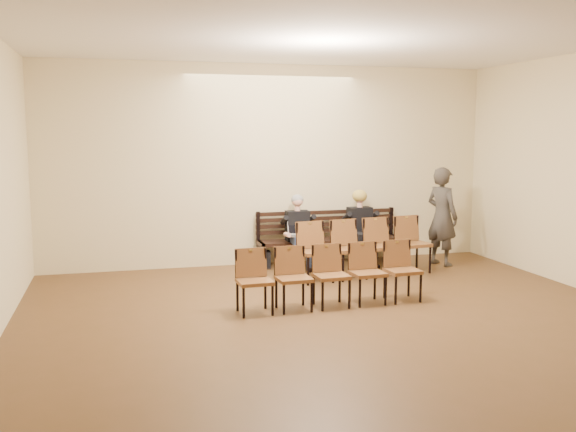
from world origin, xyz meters
name	(u,v)px	position (x,y,z in m)	size (l,w,h in m)	color
ground	(384,357)	(0.00, 0.00, 0.00)	(10.00, 10.00, 0.00)	#54351D
room_walls	(360,114)	(0.00, 0.79, 2.54)	(8.02, 10.01, 3.51)	beige
bench	(330,251)	(0.98, 4.65, 0.23)	(2.60, 0.90, 0.45)	black
seated_man	(299,233)	(0.37, 4.53, 0.60)	(0.50, 0.69, 1.19)	black
seated_woman	(361,230)	(1.53, 4.53, 0.61)	(0.52, 0.72, 1.21)	black
laptop	(300,236)	(0.34, 4.36, 0.58)	(0.35, 0.28, 0.26)	silver
water_bottle	(374,234)	(1.69, 4.33, 0.56)	(0.07, 0.07, 0.22)	silver
bag	(259,260)	(-0.31, 4.63, 0.14)	(0.39, 0.27, 0.29)	black
passerby	(442,209)	(2.85, 4.05, 0.99)	(0.73, 0.48, 1.99)	#36312C
chair_row_front	(366,248)	(1.21, 3.53, 0.47)	(2.29, 0.51, 0.94)	brown
chair_row_back	(331,276)	(0.10, 1.98, 0.42)	(2.56, 0.46, 0.84)	brown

